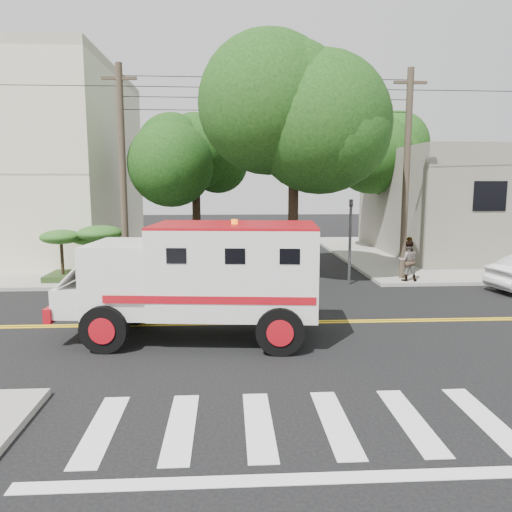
{
  "coord_description": "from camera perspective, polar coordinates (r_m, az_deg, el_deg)",
  "views": [
    {
      "loc": [
        -1.33,
        -14.93,
        4.37
      ],
      "look_at": [
        -0.29,
        3.31,
        1.6
      ],
      "focal_mm": 35.0,
      "sensor_mm": 36.0,
      "label": 1
    }
  ],
  "objects": [
    {
      "name": "pedestrian_a",
      "position": [
        25.09,
        17.0,
        0.34
      ],
      "size": [
        0.61,
        0.44,
        1.54
      ],
      "primitive_type": "imported",
      "rotation": [
        0.0,
        0.0,
        3.28
      ],
      "color": "gray",
      "rests_on": "sidewalk_ne"
    },
    {
      "name": "sidewalk_ne",
      "position": [
        32.36,
        24.05,
        0.24
      ],
      "size": [
        17.0,
        17.0,
        0.15
      ],
      "primitive_type": "cube",
      "color": "gray",
      "rests_on": "ground"
    },
    {
      "name": "utility_pole_right",
      "position": [
        22.47,
        16.78,
        8.59
      ],
      "size": [
        0.28,
        0.28,
        9.0
      ],
      "primitive_type": "cylinder",
      "color": "#382D23",
      "rests_on": "ground"
    },
    {
      "name": "accessibility_sign",
      "position": [
        21.87,
        -16.1,
        0.38
      ],
      "size": [
        0.45,
        0.1,
        2.02
      ],
      "color": "#3F3F42",
      "rests_on": "ground"
    },
    {
      "name": "pedestrian_b",
      "position": [
        22.06,
        16.95,
        -0.52
      ],
      "size": [
        0.91,
        0.75,
        1.72
      ],
      "primitive_type": "imported",
      "rotation": [
        0.0,
        0.0,
        3.02
      ],
      "color": "gray",
      "rests_on": "sidewalk_ne"
    },
    {
      "name": "utility_pole_left",
      "position": [
        21.36,
        -14.96,
        8.68
      ],
      "size": [
        0.28,
        0.28,
        9.0
      ],
      "primitive_type": "cylinder",
      "color": "#382D23",
      "rests_on": "ground"
    },
    {
      "name": "tree_right",
      "position": [
        32.39,
        15.36,
        11.37
      ],
      "size": [
        4.8,
        4.5,
        8.2
      ],
      "color": "black",
      "rests_on": "ground"
    },
    {
      "name": "tree_left",
      "position": [
        26.79,
        -6.27,
        11.48
      ],
      "size": [
        4.48,
        4.2,
        7.7
      ],
      "color": "black",
      "rests_on": "ground"
    },
    {
      "name": "palm_planter",
      "position": [
        22.57,
        -18.94,
        1.22
      ],
      "size": [
        3.52,
        2.63,
        2.36
      ],
      "color": "#1E3314",
      "rests_on": "sidewalk_nw"
    },
    {
      "name": "sidewalk_nw",
      "position": [
        31.22,
        -26.16,
        -0.18
      ],
      "size": [
        17.0,
        17.0,
        0.15
      ],
      "primitive_type": "cube",
      "color": "gray",
      "rests_on": "ground"
    },
    {
      "name": "tree_main",
      "position": [
        21.58,
        5.7,
        16.11
      ],
      "size": [
        6.08,
        5.7,
        9.85
      ],
      "color": "black",
      "rests_on": "ground"
    },
    {
      "name": "traffic_signal",
      "position": [
        21.27,
        10.72,
        2.68
      ],
      "size": [
        0.15,
        0.18,
        3.6
      ],
      "color": "#3F3F42",
      "rests_on": "ground"
    },
    {
      "name": "ground",
      "position": [
        15.62,
        1.78,
        -7.64
      ],
      "size": [
        100.0,
        100.0,
        0.0
      ],
      "primitive_type": "plane",
      "color": "black",
      "rests_on": "ground"
    },
    {
      "name": "armored_truck",
      "position": [
        13.79,
        -6.21,
        -2.06
      ],
      "size": [
        7.27,
        3.41,
        3.21
      ],
      "rotation": [
        0.0,
        0.0,
        -0.1
      ],
      "color": "silver",
      "rests_on": "ground"
    },
    {
      "name": "building_right",
      "position": [
        33.25,
        26.29,
        5.63
      ],
      "size": [
        14.0,
        12.0,
        6.0
      ],
      "primitive_type": "cube",
      "color": "slate",
      "rests_on": "sidewalk_ne"
    }
  ]
}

